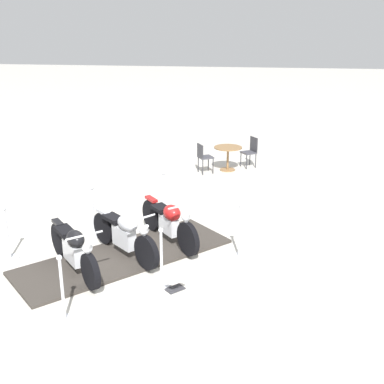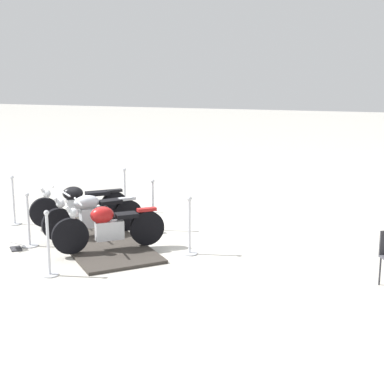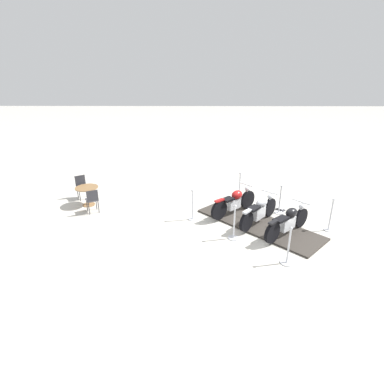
% 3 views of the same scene
% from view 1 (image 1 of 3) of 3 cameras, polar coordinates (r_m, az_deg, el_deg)
% --- Properties ---
extents(ground_plane, '(80.00, 80.00, 0.00)m').
position_cam_1_polar(ground_plane, '(10.15, -7.59, -7.38)').
color(ground_plane, beige).
extents(display_platform, '(4.11, 4.08, 0.06)m').
position_cam_1_polar(display_platform, '(10.13, -7.60, -7.23)').
color(display_platform, '#38332D').
rests_on(display_platform, ground_plane).
extents(motorcycle_black, '(1.55, 1.75, 0.96)m').
position_cam_1_polar(motorcycle_black, '(9.49, -13.24, -6.28)').
color(motorcycle_black, black).
rests_on(motorcycle_black, display_platform).
extents(motorcycle_chrome, '(1.69, 1.53, 0.98)m').
position_cam_1_polar(motorcycle_chrome, '(9.90, -7.62, -4.71)').
color(motorcycle_chrome, black).
rests_on(motorcycle_chrome, display_platform).
extents(motorcycle_maroon, '(1.50, 1.73, 1.01)m').
position_cam_1_polar(motorcycle_maroon, '(10.40, -2.55, -3.34)').
color(motorcycle_maroon, black).
rests_on(motorcycle_maroon, display_platform).
extents(stanchion_right_front, '(0.29, 0.29, 1.13)m').
position_cam_1_polar(stanchion_right_front, '(8.22, -14.41, -11.46)').
color(stanchion_right_front, silver).
rests_on(stanchion_right_front, ground_plane).
extents(stanchion_left_mid, '(0.34, 0.34, 1.14)m').
position_cam_1_polar(stanchion_left_mid, '(11.08, -11.07, -3.18)').
color(stanchion_left_mid, silver).
rests_on(stanchion_left_mid, ground_plane).
extents(stanchion_right_rear, '(0.30, 0.30, 1.15)m').
position_cam_1_polar(stanchion_right_rear, '(9.96, 5.40, -5.23)').
color(stanchion_right_rear, silver).
rests_on(stanchion_right_rear, ground_plane).
extents(stanchion_left_front, '(0.36, 0.36, 1.11)m').
position_cam_1_polar(stanchion_left_front, '(10.51, -20.08, -5.47)').
color(stanchion_left_front, silver).
rests_on(stanchion_left_front, ground_plane).
extents(stanchion_left_rear, '(0.30, 0.30, 1.13)m').
position_cam_1_polar(stanchion_left_rear, '(11.91, -3.15, -1.06)').
color(stanchion_left_rear, silver).
rests_on(stanchion_left_rear, ground_plane).
extents(stanchion_right_mid, '(0.33, 0.33, 1.10)m').
position_cam_1_polar(stanchion_right_mid, '(8.97, -3.46, -8.47)').
color(stanchion_right_mid, silver).
rests_on(stanchion_right_mid, ground_plane).
extents(info_placard, '(0.40, 0.40, 0.21)m').
position_cam_1_polar(info_placard, '(8.94, -1.93, -10.57)').
color(info_placard, '#333338').
rests_on(info_placard, ground_plane).
extents(cafe_table, '(0.86, 0.86, 0.74)m').
position_cam_1_polar(cafe_table, '(15.56, 4.09, 4.48)').
color(cafe_table, olive).
rests_on(cafe_table, ground_plane).
extents(cafe_chair_near_table, '(0.55, 0.55, 0.91)m').
position_cam_1_polar(cafe_chair_near_table, '(15.23, 1.33, 4.12)').
color(cafe_chair_near_table, '#2D2D33').
rests_on(cafe_chair_near_table, ground_plane).
extents(cafe_chair_across_table, '(0.55, 0.55, 0.95)m').
position_cam_1_polar(cafe_chair_across_table, '(15.99, 6.66, 4.74)').
color(cafe_chair_across_table, '#2D2D33').
rests_on(cafe_chair_across_table, ground_plane).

